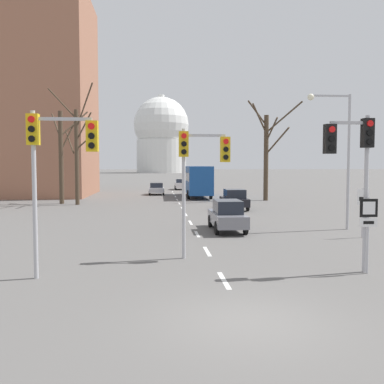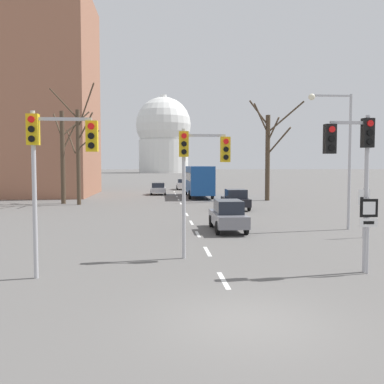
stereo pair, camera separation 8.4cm
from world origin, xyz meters
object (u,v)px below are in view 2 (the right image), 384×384
traffic_signal_centre_tall (198,161)px  sedan_near_left (183,184)px  traffic_signal_near_left (54,152)px  sedan_far_left (197,182)px  street_lamp_right (341,145)px  city_bus (198,179)px  sedan_near_right (228,215)px  sedan_mid_centre (158,189)px  route_sign_post (368,222)px  speed_limit_sign (364,204)px  sedan_far_right (236,199)px  traffic_signal_near_right (354,154)px

traffic_signal_centre_tall → sedan_near_left: (1.91, 47.03, -2.95)m
traffic_signal_near_left → sedan_far_left: bearing=80.6°
street_lamp_right → sedan_far_left: street_lamp_right is taller
street_lamp_right → city_bus: street_lamp_right is taller
city_bus → sedan_near_right: bearing=-91.5°
sedan_near_left → sedan_mid_centre: 11.49m
route_sign_post → street_lamp_right: street_lamp_right is taller
speed_limit_sign → route_sign_post: bearing=-115.2°
sedan_far_left → street_lamp_right: bearing=-85.8°
street_lamp_right → city_bus: (-5.62, 25.32, -2.64)m
speed_limit_sign → sedan_far_right: bearing=105.6°
sedan_near_right → street_lamp_right: bearing=-0.2°
traffic_signal_near_left → sedan_far_right: (9.43, 20.43, -3.17)m
route_sign_post → sedan_far_right: (-0.70, 20.69, -0.90)m
traffic_signal_near_right → traffic_signal_near_left: bearing=179.6°
traffic_signal_near_left → sedan_far_right: traffic_signal_near_left is taller
traffic_signal_centre_tall → sedan_far_right: traffic_signal_centre_tall is taller
sedan_near_right → sedan_mid_centre: size_ratio=1.15×
sedan_near_right → sedan_near_left: bearing=90.5°
sedan_near_right → traffic_signal_near_right: bearing=-74.1°
sedan_near_right → sedan_far_left: size_ratio=0.98×
sedan_near_left → sedan_mid_centre: size_ratio=1.06×
sedan_near_left → city_bus: bearing=-86.1°
sedan_near_left → sedan_far_right: sedan_far_right is taller
speed_limit_sign → sedan_far_left: speed_limit_sign is taller
traffic_signal_near_right → route_sign_post: size_ratio=2.06×
sedan_mid_centre → traffic_signal_near_left: bearing=-94.6°
sedan_near_right → traffic_signal_centre_tall: bearing=-108.3°
traffic_signal_near_right → speed_limit_sign: 7.87m
traffic_signal_near_right → sedan_far_left: bearing=90.0°
sedan_mid_centre → sedan_far_left: sedan_far_left is taller
traffic_signal_near_right → city_bus: size_ratio=0.48×
traffic_signal_centre_tall → sedan_near_left: traffic_signal_centre_tall is taller
route_sign_post → city_bus: city_bus is taller
traffic_signal_near_left → traffic_signal_centre_tall: 5.42m
sedan_far_left → sedan_far_right: (-0.22, -38.15, 0.02)m
street_lamp_right → city_bus: bearing=102.5°
traffic_signal_centre_tall → sedan_mid_centre: size_ratio=1.28×
street_lamp_right → sedan_far_left: 49.58m
traffic_signal_near_left → sedan_near_right: size_ratio=1.19×
sedan_far_left → sedan_far_right: size_ratio=1.13×
sedan_near_left → sedan_near_right: size_ratio=0.92×
traffic_signal_near_right → route_sign_post: traffic_signal_near_right is taller
sedan_near_left → sedan_far_right: bearing=-84.6°
traffic_signal_near_right → sedan_far_right: size_ratio=1.31×
traffic_signal_centre_tall → sedan_mid_centre: bearing=92.6°
speed_limit_sign → street_lamp_right: 4.09m
sedan_near_right → city_bus: (0.68, 25.29, 1.20)m
traffic_signal_near_right → traffic_signal_centre_tall: bearing=152.0°
speed_limit_sign → sedan_near_left: bearing=98.8°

